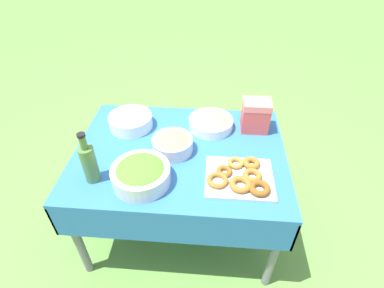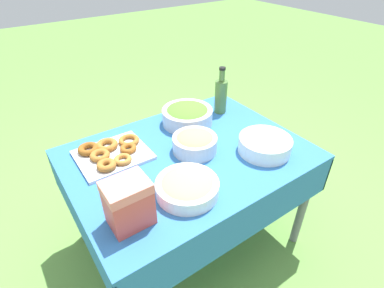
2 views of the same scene
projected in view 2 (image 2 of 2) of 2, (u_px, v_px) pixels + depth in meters
name	position (u px, v px, depth m)	size (l,w,h in m)	color
ground_plane	(189.00, 238.00, 2.01)	(14.00, 14.00, 0.00)	#609342
picnic_table	(188.00, 167.00, 1.66)	(1.25, 0.93, 0.71)	#2D6BB2
salad_bowl	(187.00, 115.00, 1.84)	(0.31, 0.31, 0.12)	silver
pasta_bowl	(187.00, 186.00, 1.33)	(0.29, 0.29, 0.08)	white
donut_platter	(111.00, 152.00, 1.58)	(0.36, 0.31, 0.05)	silver
plate_stack	(265.00, 145.00, 1.60)	(0.28, 0.28, 0.08)	white
olive_oil_bottle	(221.00, 95.00, 1.93)	(0.08, 0.08, 0.30)	#4C7238
bread_bowl	(194.00, 142.00, 1.60)	(0.24, 0.24, 0.11)	silver
cooler_box	(128.00, 203.00, 1.16)	(0.17, 0.14, 0.21)	#E04C42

